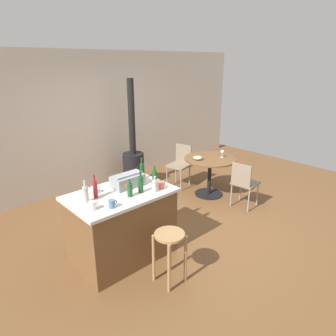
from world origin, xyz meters
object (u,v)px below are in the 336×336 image
cup_0 (95,190)px  cup_1 (161,185)px  dining_table (210,167)px  bottle_3 (155,176)px  bottle_2 (130,190)px  serving_bowl (198,158)px  wood_stove (133,161)px  kitchen_island (122,225)px  folding_chair_far (180,162)px  bottle_1 (155,186)px  cup_2 (93,206)px  folding_chair_near (244,182)px  bottle_5 (95,189)px  wine_glass (222,152)px  toolbox (128,180)px  cup_3 (112,204)px  bottle_4 (141,184)px  bottle_0 (86,194)px  bottle_6 (142,171)px  wooden_stool (170,246)px

cup_0 → cup_1: cup_0 is taller
dining_table → bottle_3: bottle_3 is taller
bottle_2 → cup_1: size_ratio=1.95×
serving_bowl → wood_stove: bearing=112.9°
kitchen_island → bottle_2: 0.58m
folding_chair_far → bottle_1: size_ratio=4.22×
cup_2 → serving_bowl: bearing=16.6°
bottle_2 → folding_chair_near: bearing=-2.0°
folding_chair_near → cup_0: bearing=169.9°
bottle_5 → wine_glass: bearing=6.1°
dining_table → toolbox: size_ratio=2.33×
cup_3 → cup_2: bearing=151.0°
cup_0 → cup_3: bearing=-97.6°
bottle_4 → cup_2: bottle_4 is taller
folding_chair_near → bottle_3: (-1.86, 0.22, 0.53)m
folding_chair_near → cup_2: size_ratio=7.44×
folding_chair_near → cup_2: (-2.88, 0.08, 0.49)m
toolbox → bottle_0: bottle_0 is taller
folding_chair_far → bottle_5: bottle_5 is taller
bottle_2 → bottle_5: 0.41m
cup_2 → cup_3: size_ratio=1.04×
cup_3 → bottle_4: bearing=12.7°
bottle_4 → bottle_6: size_ratio=0.96×
wood_stove → cup_2: wood_stove is taller
bottle_0 → bottle_3: (0.99, -0.08, -0.01)m
bottle_2 → bottle_5: bottle_5 is taller
bottle_3 → bottle_2: bearing=-164.9°
bottle_0 → bottle_3: size_ratio=1.15×
bottle_2 → cup_2: bottle_2 is taller
folding_chair_far → cup_1: 2.38m
bottle_1 → bottle_4: 0.18m
wood_stove → wine_glass: 1.83m
kitchen_island → serving_bowl: 2.25m
kitchen_island → bottle_0: size_ratio=4.81×
folding_chair_near → bottle_3: bottle_3 is taller
bottle_0 → bottle_1: 0.85m
wood_stove → bottle_5: (-1.90, -1.82, 0.52)m
cup_1 → cup_0: bearing=147.4°
cup_1 → wine_glass: cup_1 is taller
bottle_0 → bottle_4: bearing=-18.1°
wooden_stool → cup_2: (-0.60, 0.61, 0.50)m
folding_chair_near → cup_3: size_ratio=7.77×
folding_chair_far → cup_0: (-2.53, -1.00, 0.47)m
bottle_3 → bottle_1: bearing=-129.6°
bottle_5 → bottle_6: (0.80, 0.11, 0.00)m
folding_chair_near → bottle_1: bearing=-179.6°
kitchen_island → bottle_5: (-0.30, 0.08, 0.58)m
cup_0 → kitchen_island: bearing=-41.5°
bottle_1 → bottle_4: bottle_4 is taller
bottle_5 → bottle_6: size_ratio=0.97×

